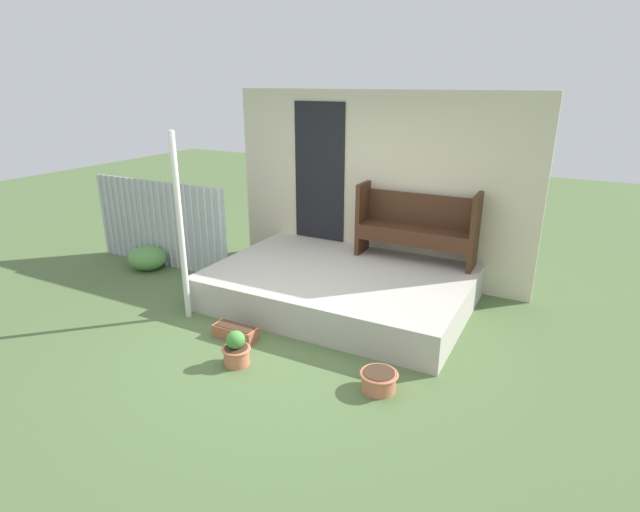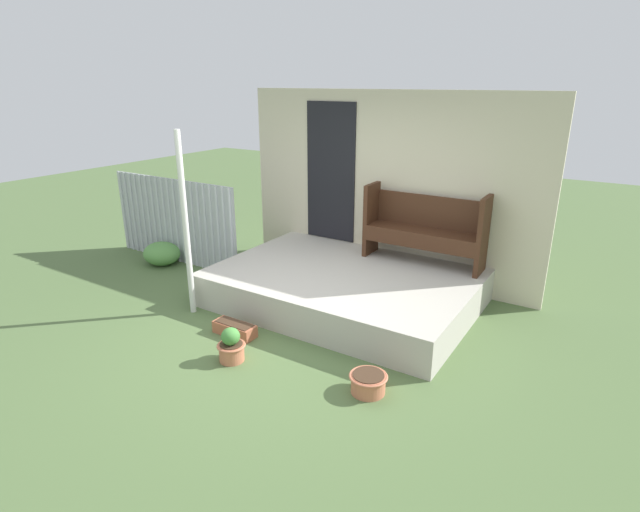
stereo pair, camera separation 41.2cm
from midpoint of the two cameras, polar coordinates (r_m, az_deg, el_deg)
ground_plane at (r=5.65m, az=-5.53°, el=-9.31°), size 24.00×24.00×0.00m
porch_slab at (r=6.39m, az=0.40°, el=-3.56°), size 3.19×2.23×0.42m
house_wall at (r=7.07m, az=4.45°, el=7.95°), size 4.39×0.08×2.60m
fence_corrugated at (r=7.99m, az=-19.32°, el=3.46°), size 2.50×0.05×1.31m
support_post at (r=5.98m, az=-17.58°, el=2.94°), size 0.07×0.07×2.20m
bench at (r=6.67m, az=9.26°, el=3.71°), size 1.58×0.42×0.98m
flower_pot_left at (r=5.18m, az=-11.85°, el=-10.51°), size 0.29×0.29×0.37m
flower_pot_middle at (r=4.74m, az=4.19°, el=-13.99°), size 0.36×0.36×0.19m
planter_box_rect at (r=5.70m, az=-11.73°, el=-8.54°), size 0.51×0.19×0.15m
shrub_by_fence at (r=8.02m, az=-20.53°, el=-0.22°), size 0.59×0.53×0.35m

